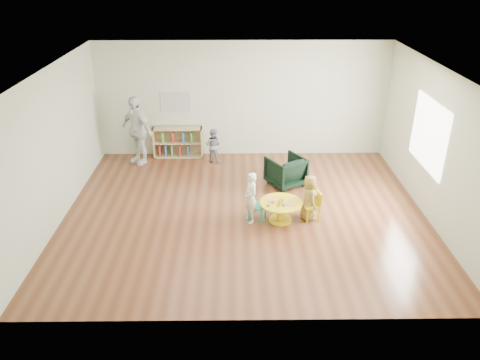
{
  "coord_description": "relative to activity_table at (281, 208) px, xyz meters",
  "views": [
    {
      "loc": [
        -0.19,
        -7.99,
        4.6
      ],
      "look_at": [
        -0.1,
        -0.3,
        0.85
      ],
      "focal_mm": 35.0,
      "sensor_mm": 36.0,
      "label": 1
    }
  ],
  "objects": [
    {
      "name": "child_left",
      "position": [
        -0.57,
        0.0,
        0.22
      ],
      "size": [
        0.35,
        0.42,
        0.99
      ],
      "primitive_type": "imported",
      "rotation": [
        0.0,
        0.0,
        -1.22
      ],
      "color": "white",
      "rests_on": "ground"
    },
    {
      "name": "bookshelf",
      "position": [
        -2.28,
        3.18,
        0.09
      ],
      "size": [
        1.2,
        0.3,
        0.75
      ],
      "color": "tan",
      "rests_on": "ground"
    },
    {
      "name": "toddler",
      "position": [
        -1.38,
        2.82,
        0.15
      ],
      "size": [
        0.49,
        0.44,
        0.84
      ],
      "primitive_type": "imported",
      "rotation": [
        0.0,
        0.0,
        2.81
      ],
      "color": "#192240",
      "rests_on": "ground"
    },
    {
      "name": "armchair",
      "position": [
        0.24,
        1.53,
        0.05
      ],
      "size": [
        0.98,
        0.98,
        0.66
      ],
      "primitive_type": "imported",
      "rotation": [
        0.0,
        0.0,
        3.69
      ],
      "color": "black",
      "rests_on": "ground"
    },
    {
      "name": "child_right",
      "position": [
        0.53,
        0.08,
        0.17
      ],
      "size": [
        0.39,
        0.5,
        0.9
      ],
      "primitive_type": "imported",
      "rotation": [
        0.0,
        0.0,
        1.83
      ],
      "color": "yellow",
      "rests_on": "ground"
    },
    {
      "name": "activity_table",
      "position": [
        0.0,
        0.0,
        0.0
      ],
      "size": [
        0.8,
        0.8,
        0.44
      ],
      "rotation": [
        0.0,
        0.0,
        -0.35
      ],
      "color": "yellow",
      "rests_on": "ground"
    },
    {
      "name": "alphabet_poster",
      "position": [
        -2.27,
        3.31,
        1.07
      ],
      "size": [
        0.74,
        0.01,
        0.54
      ],
      "color": "silver",
      "rests_on": "ground"
    },
    {
      "name": "kid_chair_right",
      "position": [
        0.63,
        0.09,
        0.03
      ],
      "size": [
        0.37,
        0.37,
        0.57
      ],
      "rotation": [
        0.0,
        0.0,
        1.81
      ],
      "color": "yellow",
      "rests_on": "ground"
    },
    {
      "name": "room",
      "position": [
        -0.66,
        0.33,
        1.62
      ],
      "size": [
        7.1,
        7.0,
        2.8
      ],
      "color": "#5B311C",
      "rests_on": "ground"
    },
    {
      "name": "adult_caretaker",
      "position": [
        -3.18,
        2.8,
        0.55
      ],
      "size": [
        1.01,
        0.91,
        1.65
      ],
      "primitive_type": "imported",
      "rotation": [
        0.0,
        0.0,
        -0.65
      ],
      "color": "white",
      "rests_on": "ground"
    },
    {
      "name": "kid_chair_left",
      "position": [
        -0.48,
        0.08,
        0.03
      ],
      "size": [
        0.4,
        0.4,
        0.58
      ],
      "rotation": [
        0.0,
        0.0,
        -1.95
      ],
      "color": "#1B987F",
      "rests_on": "ground"
    }
  ]
}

